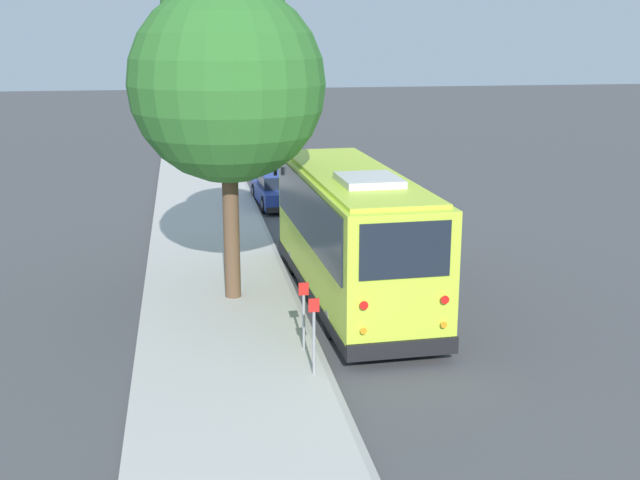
{
  "coord_description": "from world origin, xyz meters",
  "views": [
    {
      "loc": [
        -18.59,
        4.41,
        6.88
      ],
      "look_at": [
        2.35,
        0.82,
        1.3
      ],
      "focal_mm": 45.0,
      "sensor_mm": 36.0,
      "label": 1
    }
  ],
  "objects": [
    {
      "name": "parked_sedan_tan",
      "position": [
        27.2,
        0.52,
        0.62
      ],
      "size": [
        4.48,
        1.82,
        1.32
      ],
      "rotation": [
        0.0,
        0.0,
        0.02
      ],
      "color": "tan",
      "rests_on": "ground"
    },
    {
      "name": "parked_sedan_maroon",
      "position": [
        20.31,
        0.43,
        0.61
      ],
      "size": [
        4.25,
        1.76,
        1.31
      ],
      "rotation": [
        0.0,
        0.0,
        -0.02
      ],
      "color": "maroon",
      "rests_on": "ground"
    },
    {
      "name": "shuttle_bus",
      "position": [
        0.97,
        0.22,
        1.91
      ],
      "size": [
        9.22,
        2.92,
        3.57
      ],
      "rotation": [
        0.0,
        0.0,
        0.03
      ],
      "color": "#BCDB38",
      "rests_on": "ground"
    },
    {
      "name": "sign_post_far",
      "position": [
        -2.47,
        2.0,
        0.93
      ],
      "size": [
        0.06,
        0.22,
        1.5
      ],
      "color": "gray",
      "rests_on": "sidewalk_slab"
    },
    {
      "name": "ground_plane",
      "position": [
        0.0,
        0.0,
        0.0
      ],
      "size": [
        160.0,
        160.0,
        0.0
      ],
      "primitive_type": "plane",
      "color": "#474749"
    },
    {
      "name": "parked_sedan_gray",
      "position": [
        33.43,
        0.66,
        0.62
      ],
      "size": [
        4.75,
        2.02,
        1.33
      ],
      "rotation": [
        0.0,
        0.0,
        0.08
      ],
      "color": "slate",
      "rests_on": "ground"
    },
    {
      "name": "parked_sedan_blue",
      "position": [
        13.04,
        0.73,
        0.62
      ],
      "size": [
        4.42,
        1.84,
        1.33
      ],
      "rotation": [
        0.0,
        0.0,
        0.05
      ],
      "color": "navy",
      "rests_on": "ground"
    },
    {
      "name": "sidewalk_slab",
      "position": [
        0.0,
        3.69,
        0.07
      ],
      "size": [
        80.0,
        3.86,
        0.15
      ],
      "primitive_type": "cube",
      "color": "#B2AFA8",
      "rests_on": "ground"
    },
    {
      "name": "curb_strip",
      "position": [
        0.0,
        1.69,
        0.07
      ],
      "size": [
        80.0,
        0.14,
        0.15
      ],
      "primitive_type": "cube",
      "color": "#9D9A94",
      "rests_on": "ground"
    },
    {
      "name": "street_tree",
      "position": [
        1.48,
        3.29,
        5.93
      ],
      "size": [
        4.84,
        4.84,
        8.6
      ],
      "color": "brown",
      "rests_on": "sidewalk_slab"
    },
    {
      "name": "sign_post_near",
      "position": [
        -3.82,
        2.0,
        0.98
      ],
      "size": [
        0.06,
        0.22,
        1.61
      ],
      "color": "gray",
      "rests_on": "sidewalk_slab"
    }
  ]
}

